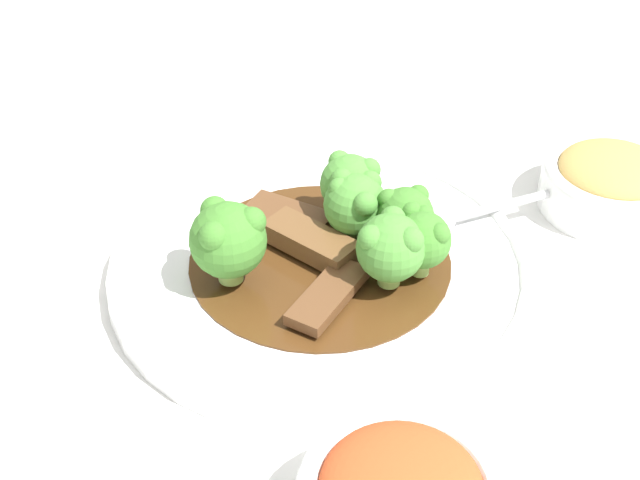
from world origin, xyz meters
TOP-DOWN VIEW (x-y plane):
  - ground_plane at (0.00, 0.00)m, footprint 4.00×4.00m
  - main_plate at (0.00, 0.00)m, footprint 0.31×0.31m
  - beef_strip_0 at (-0.00, 0.01)m, footprint 0.04×0.08m
  - beef_strip_1 at (-0.03, -0.04)m, footprint 0.08×0.05m
  - beef_strip_2 at (0.01, 0.05)m, footprint 0.06×0.08m
  - broccoli_floret_0 at (0.05, -0.04)m, footprint 0.04×0.04m
  - broccoli_floret_1 at (0.04, -0.06)m, footprint 0.04×0.04m
  - broccoli_floret_2 at (0.05, 0.02)m, footprint 0.05×0.05m
  - broccoli_floret_3 at (0.04, -0.00)m, footprint 0.05×0.05m
  - broccoli_floret_4 at (0.01, -0.06)m, footprint 0.05×0.05m
  - broccoli_floret_5 at (-0.06, 0.02)m, footprint 0.05×0.05m
  - serving_spoon at (0.09, -0.03)m, footprint 0.22×0.10m
  - side_bowl_appetizer at (0.24, -0.10)m, footprint 0.11×0.11m
  - sauce_dish at (-0.14, 0.19)m, footprint 0.08×0.08m

SIDE VIEW (x-z plane):
  - ground_plane at x=0.00m, z-range 0.00..0.00m
  - sauce_dish at x=-0.14m, z-range 0.00..0.01m
  - main_plate at x=0.00m, z-range 0.00..0.02m
  - beef_strip_2 at x=0.01m, z-range 0.02..0.03m
  - beef_strip_1 at x=-0.03m, z-range 0.02..0.03m
  - side_bowl_appetizer at x=0.24m, z-range 0.00..0.05m
  - serving_spoon at x=0.09m, z-range 0.02..0.03m
  - beef_strip_0 at x=0.00m, z-range 0.02..0.03m
  - broccoli_floret_3 at x=0.04m, z-range 0.02..0.08m
  - broccoli_floret_1 at x=0.04m, z-range 0.02..0.07m
  - broccoli_floret_0 at x=0.05m, z-range 0.02..0.08m
  - broccoli_floret_4 at x=0.01m, z-range 0.02..0.08m
  - broccoli_floret_2 at x=0.05m, z-range 0.02..0.08m
  - broccoli_floret_5 at x=-0.06m, z-range 0.02..0.09m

